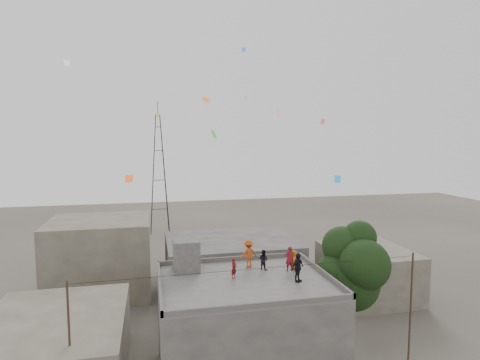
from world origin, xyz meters
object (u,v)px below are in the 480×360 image
Objects in this scene: stair_head_box at (186,255)px; person_red_adult at (289,259)px; transmission_tower at (159,174)px; person_dark_adult at (298,268)px; tree at (354,268)px.

stair_head_box reaches higher than person_red_adult.
transmission_tower is 12.72× the size of person_red_adult.
person_red_adult is 1.99m from person_dark_adult.
stair_head_box is at bearing 169.26° from tree.
person_dark_adult is (6.96, -40.87, -2.12)m from transmission_tower.
transmission_tower reaches higher than person_dark_adult.
stair_head_box is at bearing -21.01° from person_red_adult.
stair_head_box is 6.53m from person_red_adult.
transmission_tower reaches higher than tree.
tree is at bearing -13.75° from person_dark_adult.
tree is at bearing -73.91° from transmission_tower.
transmission_tower is at bearing 67.45° from person_dark_adult.
tree is 4.72m from person_dark_adult.
transmission_tower is (-11.37, 39.40, 2.97)m from tree.
tree is 5.33× the size of person_dark_adult.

